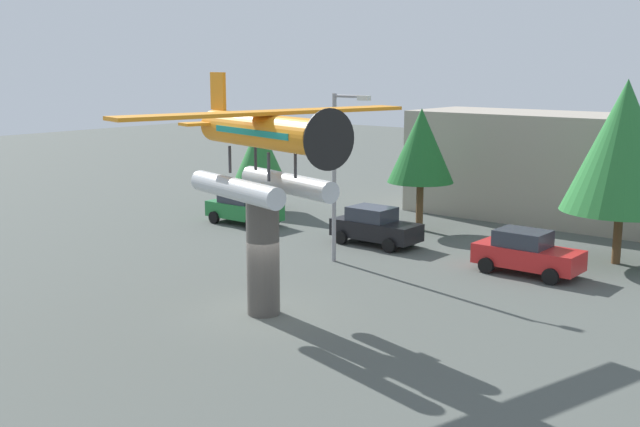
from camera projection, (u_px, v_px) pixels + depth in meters
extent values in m
plane|color=#4C514C|center=(264.00, 314.00, 26.55)|extent=(140.00, 140.00, 0.00)
cylinder|color=#4C4742|center=(263.00, 256.00, 26.18)|extent=(1.10, 1.10, 3.99)
cylinder|color=silver|center=(236.00, 189.00, 25.17)|extent=(4.82, 1.89, 0.70)
cylinder|color=#333338|center=(269.00, 167.00, 24.36)|extent=(0.12, 0.12, 0.90)
cylinder|color=#333338|center=(230.00, 159.00, 26.26)|extent=(0.12, 0.12, 0.90)
cylinder|color=silver|center=(288.00, 184.00, 26.33)|extent=(4.82, 1.89, 0.70)
cylinder|color=#333338|center=(295.00, 164.00, 24.94)|extent=(0.12, 0.12, 0.90)
cylinder|color=#333338|center=(255.00, 157.00, 26.84)|extent=(0.12, 0.12, 0.90)
cylinder|color=orange|center=(261.00, 131.00, 25.41)|extent=(6.28, 2.63, 1.10)
cube|color=teal|center=(265.00, 131.00, 25.25)|extent=(4.49, 2.20, 0.20)
cone|color=#262628|center=(321.00, 139.00, 22.84)|extent=(0.90, 1.03, 0.88)
cylinder|color=black|center=(329.00, 140.00, 22.52)|extent=(0.49, 1.75, 1.80)
cube|color=orange|center=(268.00, 113.00, 24.98)|extent=(3.70, 10.34, 0.12)
cube|color=orange|center=(219.00, 123.00, 27.61)|extent=(1.39, 2.89, 0.10)
cube|color=orange|center=(218.00, 91.00, 27.41)|extent=(0.90, 0.34, 1.30)
cube|color=#237A38|center=(244.00, 210.00, 41.34)|extent=(4.20, 1.70, 0.80)
cube|color=#2D333D|center=(241.00, 196.00, 41.36)|extent=(2.00, 1.56, 0.64)
cylinder|color=black|center=(251.00, 224.00, 39.89)|extent=(0.64, 0.22, 0.64)
cylinder|color=black|center=(275.00, 219.00, 41.26)|extent=(0.64, 0.22, 0.64)
cylinder|color=black|center=(214.00, 217.00, 41.56)|extent=(0.64, 0.22, 0.64)
cylinder|color=black|center=(238.00, 213.00, 42.94)|extent=(0.64, 0.22, 0.64)
cube|color=black|center=(376.00, 230.00, 36.55)|extent=(4.20, 1.70, 0.80)
cube|color=#2D333D|center=(372.00, 214.00, 36.57)|extent=(2.00, 1.56, 0.64)
cylinder|color=black|center=(389.00, 246.00, 35.10)|extent=(0.64, 0.22, 0.64)
cylinder|color=black|center=(411.00, 239.00, 36.47)|extent=(0.64, 0.22, 0.64)
cylinder|color=black|center=(341.00, 237.00, 36.77)|extent=(0.64, 0.22, 0.64)
cylinder|color=black|center=(364.00, 231.00, 38.15)|extent=(0.64, 0.22, 0.64)
cube|color=red|center=(528.00, 257.00, 31.41)|extent=(4.20, 1.70, 0.80)
cube|color=#2D333D|center=(523.00, 238.00, 31.43)|extent=(2.00, 1.56, 0.64)
cylinder|color=black|center=(550.00, 277.00, 29.96)|extent=(0.64, 0.22, 0.64)
cylinder|color=black|center=(569.00, 267.00, 31.34)|extent=(0.64, 0.22, 0.64)
cylinder|color=black|center=(486.00, 265.00, 31.64)|extent=(0.64, 0.22, 0.64)
cylinder|color=black|center=(506.00, 257.00, 33.01)|extent=(0.64, 0.22, 0.64)
cylinder|color=gray|center=(334.00, 179.00, 32.98)|extent=(0.18, 0.18, 7.09)
cylinder|color=gray|center=(350.00, 96.00, 31.85)|extent=(1.60, 0.12, 0.12)
cube|color=silver|center=(364.00, 98.00, 31.42)|extent=(0.50, 0.28, 0.20)
cube|color=#9E9384|center=(550.00, 166.00, 42.45)|extent=(15.05, 5.80, 5.70)
cylinder|color=brown|center=(260.00, 197.00, 45.20)|extent=(0.36, 0.36, 1.60)
cone|color=#287033|center=(259.00, 153.00, 44.73)|extent=(3.11, 3.11, 3.45)
cylinder|color=brown|center=(420.00, 206.00, 39.74)|extent=(0.36, 0.36, 2.45)
cone|color=#1E6028|center=(421.00, 145.00, 39.17)|extent=(3.32, 3.32, 3.69)
cylinder|color=brown|center=(617.00, 237.00, 33.03)|extent=(0.36, 0.36, 2.24)
cone|color=#287033|center=(624.00, 146.00, 32.32)|extent=(4.90, 4.90, 5.44)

